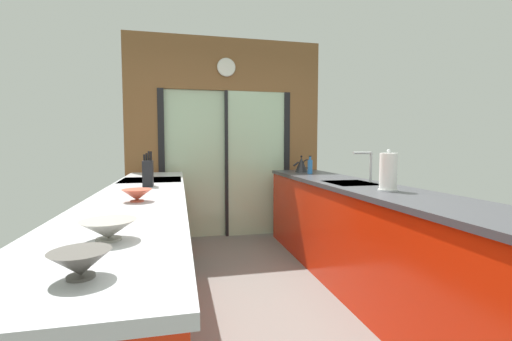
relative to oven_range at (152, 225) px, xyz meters
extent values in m
cube|color=slate|center=(0.91, -0.65, -0.47)|extent=(5.04, 7.60, 0.02)
cube|color=brown|center=(0.91, 1.15, 1.89)|extent=(2.64, 0.08, 0.70)
cube|color=#B2D1AD|center=(0.49, 1.17, 0.54)|extent=(0.80, 0.02, 2.00)
cube|color=#B2D1AD|center=(1.33, 1.13, 0.54)|extent=(0.80, 0.02, 2.00)
cube|color=black|center=(0.05, 1.15, 0.54)|extent=(0.08, 0.10, 2.00)
cube|color=black|center=(1.77, 1.15, 0.54)|extent=(0.08, 0.10, 2.00)
cube|color=black|center=(0.91, 1.15, 0.54)|extent=(0.04, 0.10, 2.00)
cube|color=brown|center=(-0.20, 1.15, 0.54)|extent=(0.42, 0.08, 2.00)
cube|color=brown|center=(2.02, 1.15, 0.54)|extent=(0.42, 0.08, 2.00)
cylinder|color=white|center=(0.91, 1.09, 1.84)|extent=(0.23, 0.03, 0.23)
torus|color=beige|center=(0.91, 1.09, 1.84)|extent=(0.25, 0.02, 0.25)
cube|color=red|center=(0.00, -1.57, -0.02)|extent=(0.58, 2.55, 0.88)
cube|color=red|center=(0.00, 0.63, -0.02)|extent=(0.58, 0.65, 0.88)
cube|color=#BCBCC1|center=(0.00, -0.95, 0.44)|extent=(0.62, 3.80, 0.04)
cube|color=red|center=(1.82, -0.95, -0.02)|extent=(0.58, 3.80, 0.88)
cube|color=#3D3D42|center=(1.82, -0.95, 0.44)|extent=(0.62, 3.80, 0.04)
cube|color=#B7BABC|center=(1.80, -0.70, 0.44)|extent=(0.40, 0.48, 0.05)
cylinder|color=#B7BABC|center=(2.00, -0.70, 0.61)|extent=(0.02, 0.02, 0.28)
cylinder|color=#B7BABC|center=(1.91, -0.70, 0.74)|extent=(0.18, 0.02, 0.02)
cube|color=black|center=(0.00, 0.00, -0.02)|extent=(0.58, 0.60, 0.88)
cube|color=black|center=(0.29, 0.00, 0.02)|extent=(0.01, 0.48, 0.28)
cube|color=black|center=(0.00, 0.00, 0.45)|extent=(0.58, 0.60, 0.03)
cylinder|color=#B7BABC|center=(0.30, -0.18, 0.34)|extent=(0.02, 0.04, 0.04)
cylinder|color=#B7BABC|center=(0.30, 0.00, 0.34)|extent=(0.02, 0.04, 0.04)
cylinder|color=#B7BABC|center=(0.30, 0.18, 0.34)|extent=(0.02, 0.04, 0.04)
cylinder|color=#514C47|center=(0.02, -2.60, 0.47)|extent=(0.07, 0.07, 0.01)
cone|color=#514C47|center=(0.02, -2.60, 0.50)|extent=(0.16, 0.16, 0.06)
cylinder|color=gray|center=(0.02, -2.24, 0.47)|extent=(0.09, 0.09, 0.01)
cone|color=gray|center=(0.02, -2.24, 0.51)|extent=(0.20, 0.20, 0.07)
cylinder|color=#BC4C38|center=(0.02, -1.37, 0.47)|extent=(0.08, 0.08, 0.01)
cone|color=#BC4C38|center=(0.02, -1.37, 0.51)|extent=(0.18, 0.18, 0.07)
cube|color=black|center=(0.02, -0.58, 0.57)|extent=(0.08, 0.14, 0.21)
cylinder|color=black|center=(-0.01, -0.58, 0.70)|extent=(0.02, 0.02, 0.06)
cylinder|color=black|center=(0.01, -0.58, 0.71)|extent=(0.02, 0.02, 0.07)
cylinder|color=black|center=(0.03, -0.58, 0.71)|extent=(0.02, 0.02, 0.09)
cylinder|color=black|center=(0.05, -0.58, 0.71)|extent=(0.02, 0.02, 0.09)
cone|color=black|center=(1.80, 0.59, 0.56)|extent=(0.16, 0.16, 0.19)
sphere|color=black|center=(1.80, 0.59, 0.66)|extent=(0.03, 0.03, 0.03)
cylinder|color=black|center=(1.72, 0.59, 0.57)|extent=(0.08, 0.02, 0.07)
torus|color=black|center=(1.88, 0.59, 0.57)|extent=(0.12, 0.01, 0.12)
cylinder|color=#286BB7|center=(1.80, 0.30, 0.55)|extent=(0.06, 0.06, 0.17)
cylinder|color=#286BB7|center=(1.80, 0.30, 0.65)|extent=(0.03, 0.03, 0.04)
cylinder|color=black|center=(1.80, 0.30, 0.68)|extent=(0.03, 0.03, 0.01)
cylinder|color=#B7BABC|center=(1.80, -1.27, 0.47)|extent=(0.15, 0.15, 0.01)
cylinder|color=white|center=(1.80, -1.27, 0.61)|extent=(0.13, 0.13, 0.27)
sphere|color=#B7BABC|center=(1.80, -1.27, 0.76)|extent=(0.03, 0.03, 0.03)
camera|label=1|loc=(0.27, -3.54, 0.81)|focal=24.04mm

